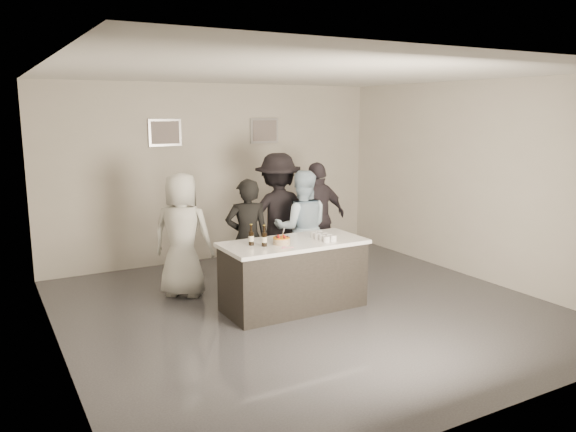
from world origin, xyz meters
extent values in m
plane|color=#3D3D42|center=(0.00, 0.00, 0.00)|extent=(6.00, 6.00, 0.00)
plane|color=white|center=(0.00, 0.00, 3.00)|extent=(6.00, 6.00, 0.00)
cube|color=beige|center=(0.00, 3.00, 1.50)|extent=(6.00, 0.04, 3.00)
cube|color=beige|center=(0.00, -3.00, 1.50)|extent=(6.00, 0.04, 3.00)
cube|color=beige|center=(-3.00, 0.00, 1.50)|extent=(0.04, 6.00, 3.00)
cube|color=beige|center=(3.00, 0.00, 1.50)|extent=(0.04, 6.00, 3.00)
cube|color=#B2B2B7|center=(-0.90, 2.97, 2.20)|extent=(0.54, 0.04, 0.44)
cube|color=#B2B2B7|center=(0.90, 2.97, 2.20)|extent=(0.54, 0.04, 0.44)
cube|color=white|center=(-0.14, 0.10, 0.45)|extent=(1.86, 0.86, 0.90)
cylinder|color=orange|center=(-0.36, 0.03, 0.94)|extent=(0.22, 0.22, 0.07)
cylinder|color=black|center=(-0.71, 0.17, 1.03)|extent=(0.07, 0.07, 0.26)
cylinder|color=black|center=(-0.59, 0.04, 1.03)|extent=(0.07, 0.07, 0.26)
cube|color=orange|center=(0.25, 0.00, 0.94)|extent=(0.19, 0.40, 0.08)
cube|color=pink|center=(-0.45, -0.15, 0.90)|extent=(0.24, 0.08, 0.01)
imported|color=black|center=(-0.46, 0.81, 0.83)|extent=(0.69, 0.56, 1.65)
imported|color=silver|center=(0.48, 0.95, 0.85)|extent=(1.02, 0.93, 1.70)
imported|color=silver|center=(-1.22, 1.30, 0.87)|extent=(1.00, 0.96, 1.73)
imported|color=#352E37|center=(1.04, 1.38, 0.88)|extent=(1.07, 0.54, 1.76)
imported|color=black|center=(0.35, 1.43, 0.96)|extent=(1.35, 0.93, 1.93)
camera|label=1|loc=(-3.64, -5.99, 2.56)|focal=35.00mm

